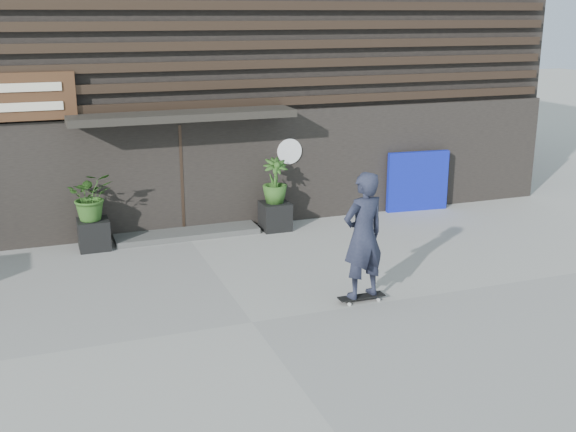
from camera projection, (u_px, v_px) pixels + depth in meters
name	position (u px, v px, depth m)	size (l,w,h in m)	color
ground	(252.00, 322.00, 10.66)	(80.00, 80.00, 0.00)	gray
entrance_step	(187.00, 233.00, 14.80)	(3.00, 0.80, 0.12)	#454542
planter_pot_left	(94.00, 234.00, 13.92)	(0.60, 0.60, 0.60)	black
bamboo_left	(91.00, 196.00, 13.70)	(0.86, 0.75, 0.96)	#2D591E
planter_pot_right	(275.00, 216.00, 15.18)	(0.60, 0.60, 0.60)	black
bamboo_right	(275.00, 181.00, 14.96)	(0.54, 0.54, 0.96)	#2D591E
blue_tarp	(418.00, 181.00, 16.55)	(1.51, 0.12, 1.41)	#0C169C
building	(137.00, 34.00, 18.54)	(18.00, 11.00, 8.00)	black
skateboarder	(363.00, 236.00, 11.13)	(0.84, 0.64, 2.16)	black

